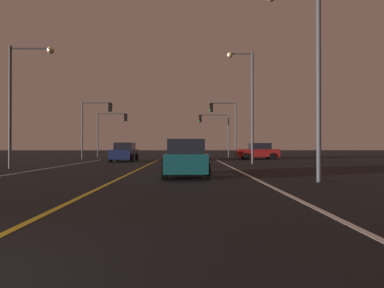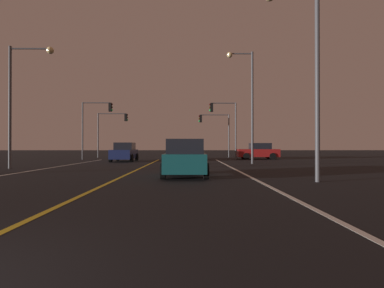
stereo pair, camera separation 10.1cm
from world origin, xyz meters
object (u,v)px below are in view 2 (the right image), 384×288
Objects in this scene: car_ahead_far at (188,151)px; traffic_light_near_left at (97,117)px; street_lamp_right_far at (247,94)px; traffic_light_far_left at (113,124)px; car_lead_same_lane at (185,158)px; car_oncoming at (124,152)px; car_crossing_side at (258,151)px; street_lamp_right_near at (304,58)px; traffic_light_far_right at (214,125)px; traffic_light_near_right at (224,118)px; street_lamp_left_mid at (21,90)px.

car_ahead_far is 10.05m from traffic_light_near_left.
traffic_light_near_left is at bearing -28.86° from street_lamp_right_far.
traffic_light_far_left reaches higher than car_ahead_far.
car_oncoming is (-5.65, 13.96, 0.00)m from car_lead_same_lane.
car_ahead_far and car_lead_same_lane have the same top height.
car_lead_same_lane is (-7.49, -18.41, 0.00)m from car_crossing_side.
traffic_light_far_left is at bearing 21.11° from car_lead_same_lane.
street_lamp_right_near is at bearing 89.67° from street_lamp_right_far.
street_lamp_right_far reaches higher than traffic_light_far_right.
car_crossing_side is 0.83× the size of traffic_light_far_right.
car_lead_same_lane is 15.06m from car_oncoming.
car_ahead_far is 0.73× the size of traffic_light_near_left.
street_lamp_left_mid reaches higher than traffic_light_near_right.
car_crossing_side is 9.98m from street_lamp_right_far.
traffic_light_near_left is 16.07m from street_lamp_right_far.
street_lamp_right_near reaches higher than car_oncoming.
car_oncoming is 0.83× the size of traffic_light_far_right.
car_lead_same_lane is 12.05m from street_lamp_right_far.
traffic_light_far_left is at bearing -160.30° from car_oncoming.
car_oncoming is (-13.14, -4.45, 0.00)m from car_crossing_side.
traffic_light_near_left is 0.78× the size of street_lamp_left_mid.
traffic_light_near_left is at bearing 86.03° from street_lamp_left_mid.
traffic_light_near_right is at bearing 95.65° from traffic_light_far_right.
traffic_light_far_left is (-3.34, 9.32, 3.17)m from car_oncoming.
traffic_light_near_left is at bearing -93.32° from traffic_light_far_left.
street_lamp_right_near reaches higher than traffic_light_far_right.
car_lead_same_lane is 0.81× the size of traffic_light_far_left.
car_crossing_side is 17.17m from traffic_light_near_left.
street_lamp_left_mid reaches higher than traffic_light_far_right.
car_crossing_side is 0.73× the size of traffic_light_near_right.
car_crossing_side is at bearing -170.38° from traffic_light_near_right.
traffic_light_near_left is (-9.30, 17.78, 3.52)m from car_lead_same_lane.
street_lamp_left_mid reaches higher than traffic_light_near_left.
traffic_light_near_right is at bearing -82.91° from street_lamp_right_far.
street_lamp_right_far reaches higher than traffic_light_far_left.
car_lead_same_lane and car_oncoming have the same top height.
street_lamp_right_far reaches higher than traffic_light_near_left.
traffic_light_near_right reaches higher than car_oncoming.
traffic_light_far_left is at bearing -23.33° from traffic_light_near_right.
street_lamp_left_mid is at bearing 53.74° from traffic_light_far_right.
street_lamp_left_mid is (-10.30, -12.92, 4.06)m from car_ahead_far.
traffic_light_near_left reaches higher than car_ahead_far.
street_lamp_left_mid is at bearing -93.77° from traffic_light_far_left.
car_oncoming is 10.40m from traffic_light_far_left.
street_lamp_right_near is at bearing -116.57° from car_lead_same_lane.
car_crossing_side and car_ahead_far have the same top height.
traffic_light_far_left is (-8.99, 23.28, 3.17)m from car_lead_same_lane.
street_lamp_right_far is at bearing 97.09° from traffic_light_near_right.
car_ahead_far is (-7.39, -0.50, 0.00)m from car_crossing_side.
traffic_light_far_right is 0.59× the size of street_lamp_right_far.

